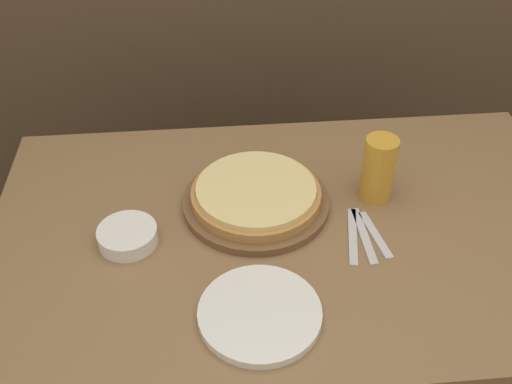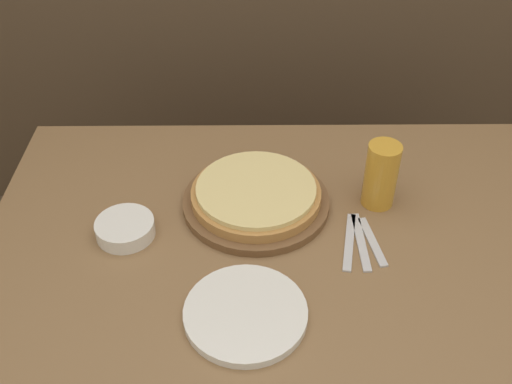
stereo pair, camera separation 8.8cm
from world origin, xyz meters
name	(u,v)px [view 2 (the right image)]	position (x,y,z in m)	size (l,w,h in m)	color
dining_table	(286,328)	(0.00, 0.00, 0.35)	(1.35, 0.83, 0.71)	olive
pizza_on_board	(256,197)	(-0.08, 0.08, 0.73)	(0.34, 0.34, 0.06)	brown
beer_glass	(381,173)	(0.21, 0.09, 0.79)	(0.07, 0.07, 0.16)	gold
dinner_plate	(246,313)	(-0.10, -0.24, 0.72)	(0.24, 0.24, 0.02)	white
side_bowl	(125,228)	(-0.36, -0.02, 0.73)	(0.13, 0.13, 0.04)	white
fork	(349,242)	(0.12, -0.05, 0.71)	(0.05, 0.18, 0.00)	silver
dinner_knife	(361,242)	(0.15, -0.05, 0.71)	(0.02, 0.18, 0.00)	silver
spoon	(372,242)	(0.17, -0.05, 0.71)	(0.04, 0.15, 0.00)	silver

